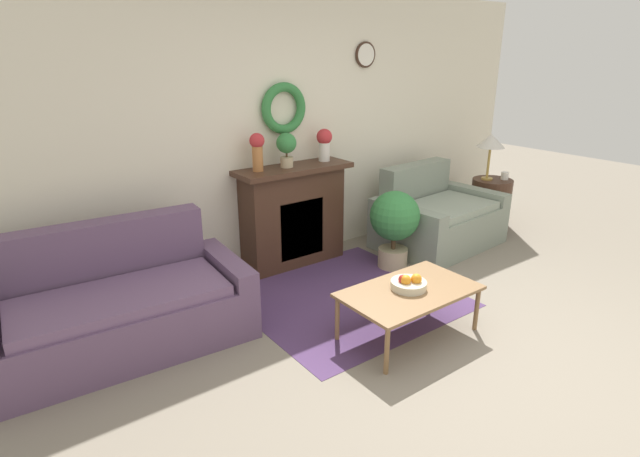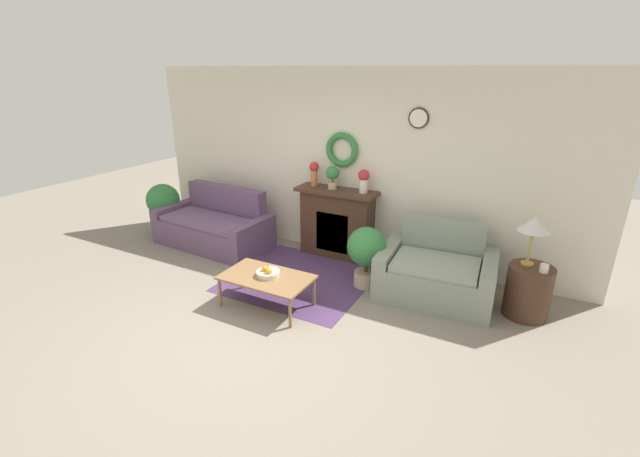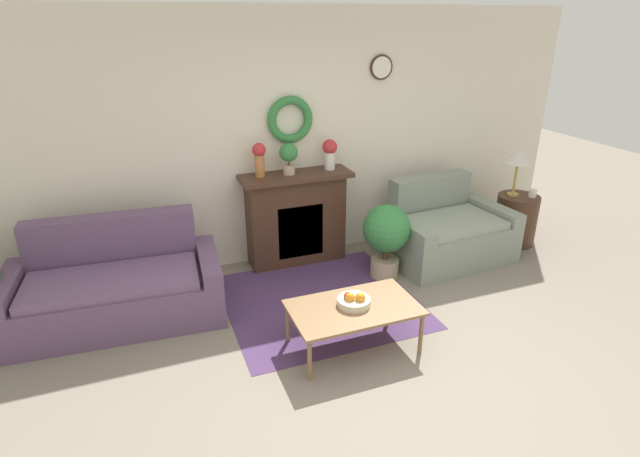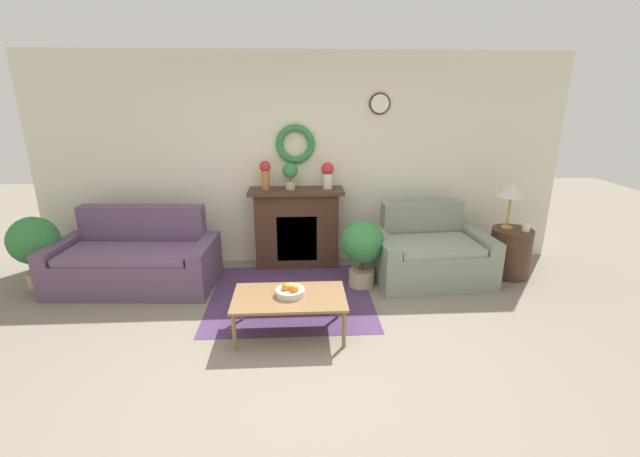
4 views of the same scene
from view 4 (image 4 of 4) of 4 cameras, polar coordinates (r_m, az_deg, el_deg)
The scene contains 16 objects.
ground_plane at distance 3.74m, azimuth -1.58°, elevation -18.39°, with size 16.00×16.00×0.00m, color gray.
floor_rug at distance 4.91m, azimuth -3.89°, elevation -8.94°, with size 1.80×1.72×0.01m.
wall_back at distance 5.61m, azimuth -2.45°, elevation 8.98°, with size 6.80×0.15×2.70m.
fireplace at distance 5.59m, azimuth -3.11°, elevation 0.18°, with size 1.20×0.41×1.04m.
couch_left at distance 5.51m, azimuth -23.33°, elevation -3.96°, with size 1.90×1.02×0.90m.
loveseat_right at distance 5.42m, azimuth 14.33°, elevation -3.32°, with size 1.43×1.06×0.88m.
coffee_table at distance 4.06m, azimuth -4.10°, elevation -9.39°, with size 1.05×0.62×0.39m.
fruit_bowl at distance 4.05m, azimuth -4.02°, elevation -8.30°, with size 0.28×0.28×0.12m.
side_table_by_loveseat at distance 5.83m, azimuth 24.00°, elevation -2.92°, with size 0.49×0.49×0.61m.
table_lamp at distance 5.64m, azimuth 24.19°, elevation 4.56°, with size 0.33×0.33×0.56m.
mug at distance 5.71m, azimuth 25.79°, elevation 0.12°, with size 0.09×0.09×0.09m.
vase_on_mantel_left at distance 5.44m, azimuth -7.31°, elevation 7.40°, with size 0.14×0.14×0.36m.
vase_on_mantel_right at distance 5.44m, azimuth 1.02°, elevation 7.35°, with size 0.16×0.16×0.33m.
potted_plant_on_mantel at distance 5.41m, azimuth -4.01°, elevation 7.39°, with size 0.20×0.20×0.33m.
potted_plant_floor_by_couch at distance 5.98m, azimuth -33.81°, elevation -1.71°, with size 0.55×0.55×0.84m.
potted_plant_floor_by_loveseat at distance 5.00m, azimuth 5.66°, elevation -2.38°, with size 0.50×0.50×0.80m.
Camera 4 is at (-0.07, -3.02, 2.20)m, focal length 24.00 mm.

